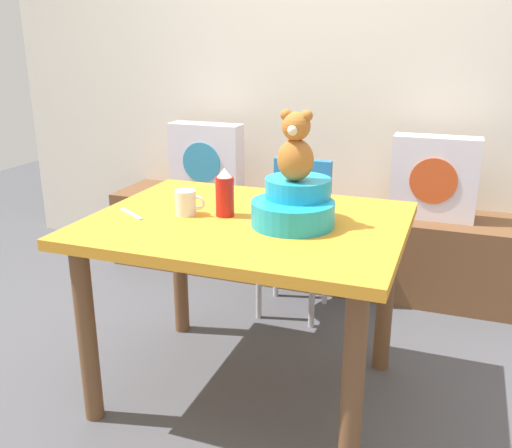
# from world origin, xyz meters

# --- Properties ---
(ground_plane) EXTENTS (8.00, 8.00, 0.00)m
(ground_plane) POSITION_xyz_m (0.00, 0.00, 0.00)
(ground_plane) COLOR #4C4C51
(back_wall) EXTENTS (4.40, 0.10, 2.60)m
(back_wall) POSITION_xyz_m (0.00, 1.47, 1.30)
(back_wall) COLOR silver
(back_wall) RESTS_ON ground_plane
(window_bench) EXTENTS (2.60, 0.44, 0.46)m
(window_bench) POSITION_xyz_m (0.00, 1.20, 0.23)
(window_bench) COLOR brown
(window_bench) RESTS_ON ground_plane
(pillow_floral_left) EXTENTS (0.44, 0.15, 0.44)m
(pillow_floral_left) POSITION_xyz_m (-0.72, 1.18, 0.68)
(pillow_floral_left) COLOR silver
(pillow_floral_left) RESTS_ON window_bench
(pillow_floral_right) EXTENTS (0.44, 0.15, 0.44)m
(pillow_floral_right) POSITION_xyz_m (0.60, 1.18, 0.68)
(pillow_floral_right) COLOR silver
(pillow_floral_right) RESTS_ON window_bench
(dining_table) EXTENTS (1.16, 0.91, 0.74)m
(dining_table) POSITION_xyz_m (0.00, 0.00, 0.63)
(dining_table) COLOR orange
(dining_table) RESTS_ON ground_plane
(highchair) EXTENTS (0.34, 0.45, 0.79)m
(highchair) POSITION_xyz_m (-0.03, 0.77, 0.52)
(highchair) COLOR #2672B2
(highchair) RESTS_ON ground_plane
(infant_seat_teal) EXTENTS (0.30, 0.33, 0.16)m
(infant_seat_teal) POSITION_xyz_m (0.18, 0.01, 0.81)
(infant_seat_teal) COLOR #1CA0C8
(infant_seat_teal) RESTS_ON dining_table
(teddy_bear) EXTENTS (0.13, 0.12, 0.25)m
(teddy_bear) POSITION_xyz_m (0.18, 0.01, 1.02)
(teddy_bear) COLOR #B46C2B
(teddy_bear) RESTS_ON infant_seat_teal
(ketchup_bottle) EXTENTS (0.07, 0.07, 0.18)m
(ketchup_bottle) POSITION_xyz_m (-0.09, 0.01, 0.83)
(ketchup_bottle) COLOR red
(ketchup_bottle) RESTS_ON dining_table
(coffee_mug) EXTENTS (0.12, 0.08, 0.09)m
(coffee_mug) POSITION_xyz_m (-0.24, -0.03, 0.79)
(coffee_mug) COLOR silver
(coffee_mug) RESTS_ON dining_table
(dinner_plate_near) EXTENTS (0.20, 0.20, 0.01)m
(dinner_plate_near) POSITION_xyz_m (0.11, 0.28, 0.75)
(dinner_plate_near) COLOR white
(dinner_plate_near) RESTS_ON dining_table
(table_fork) EXTENTS (0.15, 0.11, 0.01)m
(table_fork) POSITION_xyz_m (-0.43, -0.10, 0.74)
(table_fork) COLOR silver
(table_fork) RESTS_ON dining_table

